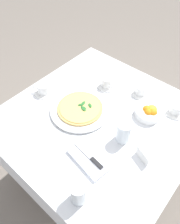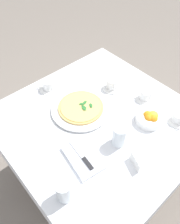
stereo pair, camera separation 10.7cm
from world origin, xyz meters
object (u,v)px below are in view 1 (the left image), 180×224
(coffee_cup_far_left, at_px, (176,109))
(citrus_bowl, at_px, (149,112))
(menu_card, at_px, (142,156))
(pizza, at_px, (80,108))
(napkin_folded, at_px, (90,158))
(water_glass_right_edge, at_px, (79,193))
(pizza_plate, at_px, (80,109))
(water_glass_near_right, at_px, (123,133))
(dinner_knife, at_px, (90,156))
(coffee_cup_far_right, at_px, (141,90))
(coffee_cup_left_edge, at_px, (107,82))
(coffee_cup_center_back, at_px, (43,89))

(coffee_cup_far_left, relative_size, citrus_bowl, 0.87)
(coffee_cup_far_left, xyz_separation_m, menu_card, (-0.02, 0.40, 0.00))
(pizza, height_order, napkin_folded, pizza)
(water_glass_right_edge, bearing_deg, coffee_cup_far_left, -96.67)
(pizza_plate, relative_size, water_glass_near_right, 2.84)
(pizza_plate, relative_size, water_glass_right_edge, 2.83)
(pizza, height_order, menu_card, menu_card)
(water_glass_right_edge, relative_size, dinner_knife, 0.64)
(coffee_cup_far_right, distance_m, coffee_cup_left_edge, 0.23)
(pizza, relative_size, water_glass_right_edge, 2.15)
(coffee_cup_far_left, distance_m, water_glass_near_right, 0.39)
(water_glass_near_right, distance_m, dinner_knife, 0.21)
(pizza_plate, relative_size, pizza, 1.32)
(pizza_plate, bearing_deg, napkin_folded, 141.42)
(coffee_cup_left_edge, bearing_deg, coffee_cup_far_left, -169.28)
(coffee_cup_left_edge, bearing_deg, water_glass_right_edge, 118.75)
(coffee_cup_left_edge, height_order, dinner_knife, coffee_cup_left_edge)
(pizza_plate, height_order, citrus_bowl, citrus_bowl)
(water_glass_right_edge, distance_m, citrus_bowl, 0.62)
(coffee_cup_left_edge, distance_m, water_glass_right_edge, 0.76)
(pizza, bearing_deg, coffee_cup_left_edge, -87.11)
(coffee_cup_far_left, distance_m, napkin_folded, 0.60)
(pizza_plate, xyz_separation_m, dinner_knife, (-0.26, 0.21, 0.01))
(coffee_cup_center_back, bearing_deg, coffee_cup_far_right, -139.70)
(pizza_plate, relative_size, coffee_cup_far_right, 2.73)
(napkin_folded, xyz_separation_m, dinner_knife, (0.00, -0.00, 0.01))
(pizza_plate, relative_size, coffee_cup_far_left, 2.73)
(napkin_folded, bearing_deg, coffee_cup_far_right, -74.81)
(pizza_plate, distance_m, coffee_cup_far_right, 0.41)
(pizza_plate, distance_m, water_glass_near_right, 0.31)
(dinner_knife, bearing_deg, coffee_cup_center_back, -10.87)
(coffee_cup_far_right, bearing_deg, coffee_cup_left_edge, 23.02)
(coffee_cup_far_right, relative_size, coffee_cup_left_edge, 1.00)
(coffee_cup_left_edge, bearing_deg, dinner_knife, 119.16)
(pizza, xyz_separation_m, coffee_cup_far_left, (-0.44, -0.36, 0.00))
(coffee_cup_center_back, height_order, water_glass_near_right, water_glass_near_right)
(coffee_cup_far_left, bearing_deg, pizza, 39.71)
(pizza_plate, distance_m, pizza, 0.01)
(coffee_cup_far_right, height_order, napkin_folded, coffee_cup_far_right)
(pizza_plate, xyz_separation_m, coffee_cup_left_edge, (0.01, -0.28, 0.02))
(pizza, bearing_deg, water_glass_near_right, 179.77)
(pizza, relative_size, coffee_cup_center_back, 2.08)
(coffee_cup_center_back, distance_m, napkin_folded, 0.57)
(water_glass_near_right, relative_size, citrus_bowl, 0.83)
(pizza_plate, bearing_deg, coffee_cup_far_right, -117.94)
(pizza_plate, bearing_deg, coffee_cup_center_back, 7.73)
(pizza, distance_m, water_glass_near_right, 0.31)
(pizza_plate, distance_m, water_glass_right_edge, 0.52)
(coffee_cup_far_right, height_order, dinner_knife, coffee_cup_far_right)
(pizza, height_order, water_glass_near_right, water_glass_near_right)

